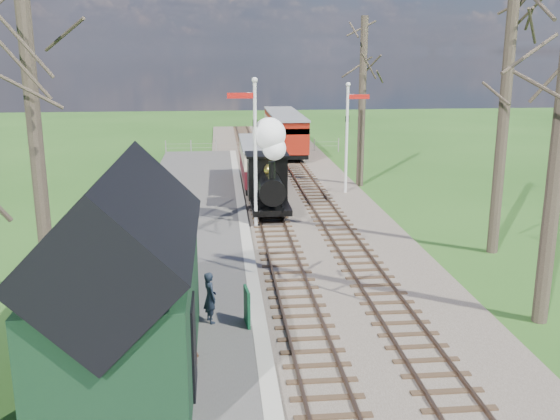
{
  "coord_description": "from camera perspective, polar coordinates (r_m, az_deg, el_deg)",
  "views": [
    {
      "loc": [
        -2.14,
        -9.08,
        7.2
      ],
      "look_at": [
        -0.0,
        12.78,
        1.6
      ],
      "focal_mm": 40.0,
      "sensor_mm": 36.0,
      "label": 1
    }
  ],
  "objects": [
    {
      "name": "distant_hills",
      "position": [
        77.18,
        -2.68,
        -3.38
      ],
      "size": [
        114.4,
        48.0,
        22.02
      ],
      "color": "#385B23",
      "rests_on": "ground"
    },
    {
      "name": "ballast_bed",
      "position": [
        32.08,
        0.72,
        1.42
      ],
      "size": [
        8.0,
        60.0,
        0.1
      ],
      "primitive_type": "cube",
      "color": "brown",
      "rests_on": "ground"
    },
    {
      "name": "track_near",
      "position": [
        31.96,
        -1.6,
        1.46
      ],
      "size": [
        1.6,
        60.0,
        0.15
      ],
      "color": "brown",
      "rests_on": "ground"
    },
    {
      "name": "track_far",
      "position": [
        32.23,
        3.02,
        1.55
      ],
      "size": [
        1.6,
        60.0,
        0.15
      ],
      "color": "brown",
      "rests_on": "ground"
    },
    {
      "name": "platform",
      "position": [
        24.19,
        -8.56,
        -2.93
      ],
      "size": [
        5.0,
        44.0,
        0.2
      ],
      "primitive_type": "cube",
      "color": "#474442",
      "rests_on": "ground"
    },
    {
      "name": "coping_strip",
      "position": [
        24.17,
        -3.11,
        -2.79
      ],
      "size": [
        0.4,
        44.0,
        0.21
      ],
      "primitive_type": "cube",
      "color": "#B2AD9E",
      "rests_on": "ground"
    },
    {
      "name": "station_shed",
      "position": [
        14.15,
        -14.09,
        -6.55
      ],
      "size": [
        3.25,
        6.3,
        4.78
      ],
      "color": "black",
      "rests_on": "platform"
    },
    {
      "name": "semaphore_near",
      "position": [
        25.37,
        -2.44,
        6.18
      ],
      "size": [
        1.22,
        0.24,
        6.22
      ],
      "color": "silver",
      "rests_on": "ground"
    },
    {
      "name": "semaphore_far",
      "position": [
        31.99,
        6.27,
        7.31
      ],
      "size": [
        1.22,
        0.24,
        5.72
      ],
      "color": "silver",
      "rests_on": "ground"
    },
    {
      "name": "bare_trees",
      "position": [
        19.6,
        4.71,
        8.42
      ],
      "size": [
        15.51,
        22.39,
        12.0
      ],
      "color": "#382D23",
      "rests_on": "ground"
    },
    {
      "name": "fence_line",
      "position": [
        45.64,
        -2.46,
        5.9
      ],
      "size": [
        12.6,
        0.08,
        1.0
      ],
      "color": "slate",
      "rests_on": "ground"
    },
    {
      "name": "locomotive",
      "position": [
        27.43,
        -1.03,
        3.43
      ],
      "size": [
        1.76,
        4.1,
        4.39
      ],
      "color": "black",
      "rests_on": "ground"
    },
    {
      "name": "coach",
      "position": [
        33.48,
        -1.83,
        4.47
      ],
      "size": [
        2.05,
        7.02,
        2.16
      ],
      "color": "black",
      "rests_on": "ground"
    },
    {
      "name": "red_carriage_a",
      "position": [
        42.94,
        0.82,
        6.79
      ],
      "size": [
        2.22,
        5.49,
        2.33
      ],
      "color": "black",
      "rests_on": "ground"
    },
    {
      "name": "red_carriage_b",
      "position": [
        48.36,
        0.09,
        7.64
      ],
      "size": [
        2.22,
        5.49,
        2.33
      ],
      "color": "black",
      "rests_on": "ground"
    },
    {
      "name": "sign_board",
      "position": [
        16.56,
        -3.01,
        -8.81
      ],
      "size": [
        0.17,
        0.69,
        1.01
      ],
      "color": "#0F4A29",
      "rests_on": "platform"
    },
    {
      "name": "bench",
      "position": [
        15.26,
        -9.21,
        -11.64
      ],
      "size": [
        0.77,
        1.43,
        0.79
      ],
      "color": "#482B19",
      "rests_on": "platform"
    },
    {
      "name": "person",
      "position": [
        16.72,
        -6.42,
        -7.94
      ],
      "size": [
        0.5,
        0.6,
        1.39
      ],
      "primitive_type": "imported",
      "rotation": [
        0.0,
        0.0,
        1.95
      ],
      "color": "#19212E",
      "rests_on": "platform"
    }
  ]
}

